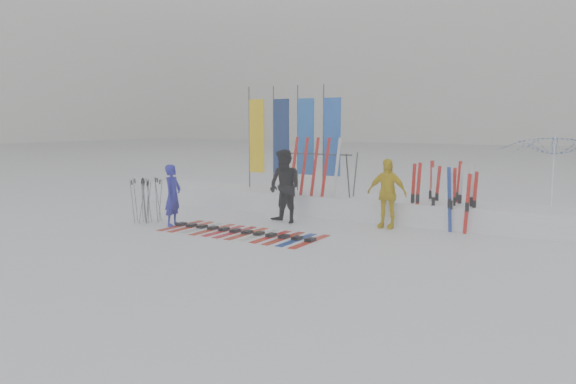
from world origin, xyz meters
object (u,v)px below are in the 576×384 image
Objects in this scene: person_blue at (173,195)px; ski_row at (241,232)px; person_yellow at (387,193)px; ski_rack at (320,168)px; tent_canopy at (553,182)px; person_black at (285,186)px.

person_blue reaches higher than ski_row.
person_yellow is 0.87× the size of ski_rack.
person_yellow is 0.65× the size of tent_canopy.
person_black reaches higher than ski_rack.
person_yellow reaches higher than ski_row.
person_blue is 0.81× the size of person_black.
tent_canopy is at bearing 33.42° from ski_row.
tent_canopy is 0.68× the size of ski_row.
person_yellow is 4.05m from tent_canopy.
person_black is at bearing -158.72° from tent_canopy.
person_black reaches higher than person_blue.
ski_rack is (-2.33, 0.78, 0.50)m from person_yellow.
tent_canopy is at bearing 34.53° from person_black.
person_blue is 4.25m from ski_rack.
person_blue is at bearing -153.16° from person_yellow.
ski_rack is at bearing 82.55° from ski_row.
person_blue is 5.53m from person_yellow.
ski_row is at bearing -146.58° from tent_canopy.
tent_canopy reaches higher than person_yellow.
tent_canopy is (6.26, 2.44, 0.24)m from person_black.
person_black is at bearing -100.53° from ski_rack.
tent_canopy is 6.06m from ski_rack.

